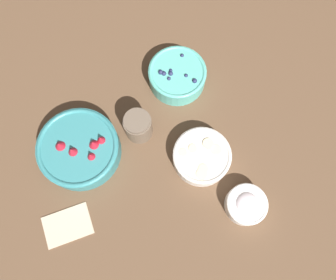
{
  "coord_description": "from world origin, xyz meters",
  "views": [
    {
      "loc": [
        -0.08,
        -0.17,
        0.94
      ],
      "look_at": [
        0.07,
        0.05,
        0.04
      ],
      "focal_mm": 35.0,
      "sensor_mm": 36.0,
      "label": 1
    }
  ],
  "objects_px": {
    "bowl_blueberries": "(177,75)",
    "bowl_bananas": "(202,156)",
    "bowl_cream": "(246,205)",
    "bowl_strawberries": "(79,149)",
    "jar_chocolate": "(138,126)"
  },
  "relations": [
    {
      "from": "bowl_blueberries",
      "to": "bowl_cream",
      "type": "xyz_separation_m",
      "value": [
        -0.06,
        -0.43,
        -0.01
      ]
    },
    {
      "from": "bowl_blueberries",
      "to": "bowl_bananas",
      "type": "xyz_separation_m",
      "value": [
        -0.09,
        -0.25,
        -0.01
      ]
    },
    {
      "from": "bowl_bananas",
      "to": "bowl_cream",
      "type": "height_order",
      "value": "bowl_cream"
    },
    {
      "from": "bowl_cream",
      "to": "bowl_strawberries",
      "type": "bearing_deg",
      "value": 127.5
    },
    {
      "from": "bowl_blueberries",
      "to": "bowl_bananas",
      "type": "height_order",
      "value": "bowl_blueberries"
    },
    {
      "from": "bowl_strawberries",
      "to": "bowl_cream",
      "type": "relative_size",
      "value": 2.07
    },
    {
      "from": "bowl_strawberries",
      "to": "jar_chocolate",
      "type": "bearing_deg",
      "value": -12.6
    },
    {
      "from": "bowl_blueberries",
      "to": "bowl_cream",
      "type": "relative_size",
      "value": 1.57
    },
    {
      "from": "bowl_bananas",
      "to": "jar_chocolate",
      "type": "xyz_separation_m",
      "value": [
        -0.1,
        0.17,
        0.01
      ]
    },
    {
      "from": "bowl_blueberries",
      "to": "bowl_cream",
      "type": "distance_m",
      "value": 0.43
    },
    {
      "from": "bowl_strawberries",
      "to": "bowl_blueberries",
      "type": "height_order",
      "value": "bowl_strawberries"
    },
    {
      "from": "bowl_blueberries",
      "to": "jar_chocolate",
      "type": "xyz_separation_m",
      "value": [
        -0.19,
        -0.08,
        0.01
      ]
    },
    {
      "from": "jar_chocolate",
      "to": "bowl_cream",
      "type": "bearing_deg",
      "value": -70.49
    },
    {
      "from": "bowl_strawberries",
      "to": "bowl_cream",
      "type": "xyz_separation_m",
      "value": [
        0.3,
        -0.39,
        -0.01
      ]
    },
    {
      "from": "bowl_cream",
      "to": "jar_chocolate",
      "type": "relative_size",
      "value": 1.16
    }
  ]
}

